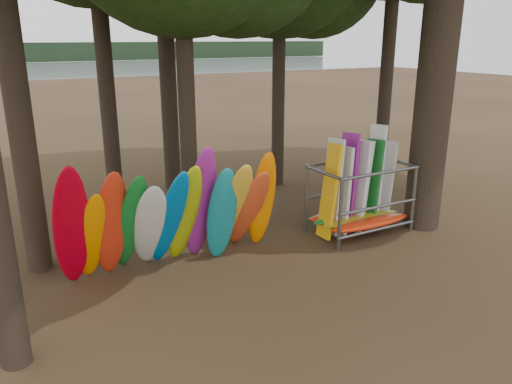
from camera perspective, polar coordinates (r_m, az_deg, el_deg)
ground at (r=12.42m, az=5.06°, el=-7.72°), size 120.00×120.00×0.00m
lake at (r=69.77m, az=-24.17°, el=11.58°), size 160.00×160.00×0.00m
far_shore at (r=119.49m, az=-26.77°, el=14.03°), size 160.00×4.00×4.00m
kayak_row at (r=11.57m, az=-8.90°, el=-2.80°), size 5.33×2.17×3.14m
storage_rack at (r=14.11m, az=11.71°, el=-0.85°), size 2.79×1.54×2.93m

